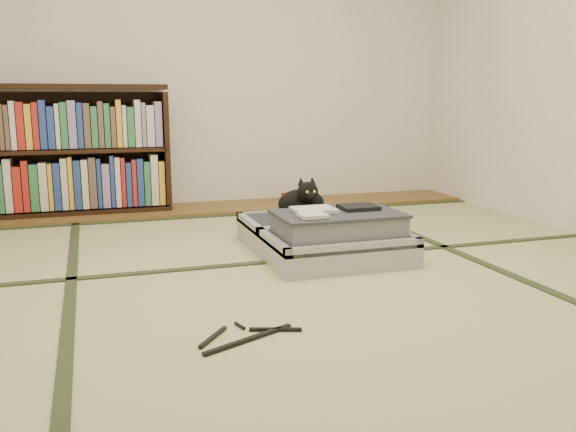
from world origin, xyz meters
name	(u,v)px	position (x,y,z in m)	size (l,w,h in m)	color
floor	(301,284)	(0.00, 0.00, 0.00)	(4.50, 4.50, 0.00)	tan
wood_strip	(215,208)	(0.00, 2.00, 0.01)	(4.00, 0.50, 0.02)	brown
red_item	(292,197)	(0.63, 2.03, 0.06)	(0.15, 0.09, 0.07)	red
tatami_borders	(271,257)	(0.00, 0.49, 0.00)	(4.00, 4.50, 0.01)	#2D381E
bookcase	(78,153)	(-0.96, 2.07, 0.45)	(1.26, 0.29, 0.92)	black
suitcase	(324,235)	(0.30, 0.49, 0.10)	(0.72, 0.96, 0.28)	#AFB0B4
cat	(303,202)	(0.28, 0.79, 0.24)	(0.32, 0.32, 0.26)	black
cable_coil	(329,214)	(0.46, 0.82, 0.15)	(0.10, 0.10, 0.02)	white
hanger	(247,336)	(-0.39, -0.53, 0.01)	(0.39, 0.26, 0.01)	black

